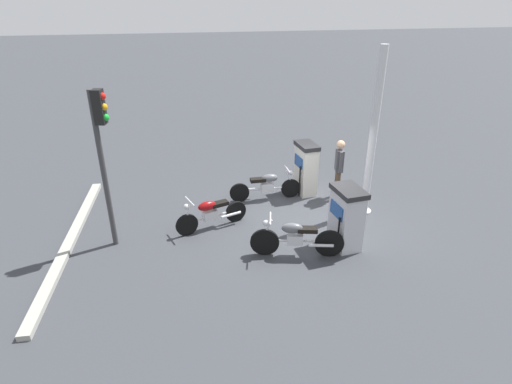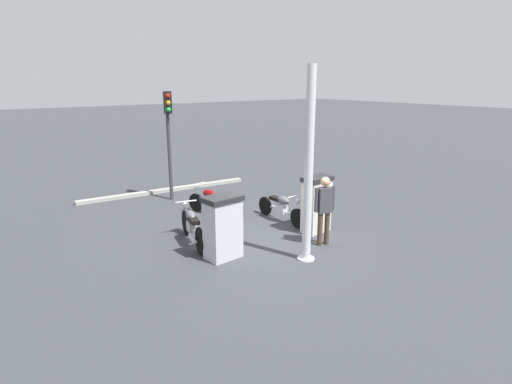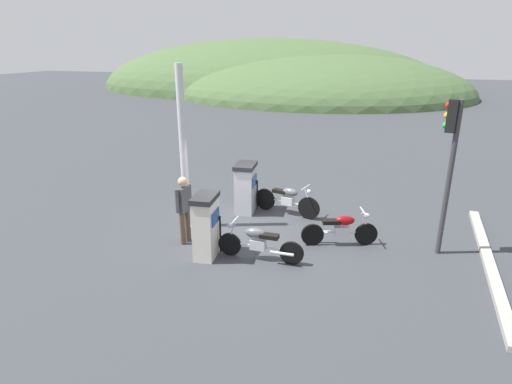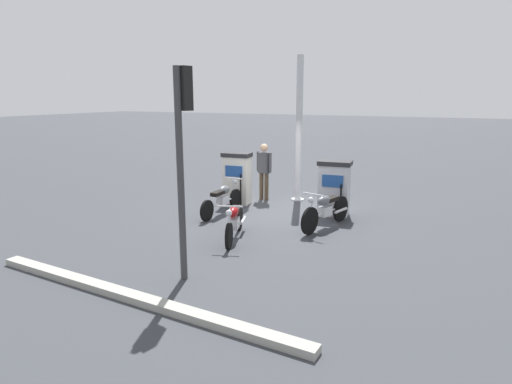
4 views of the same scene
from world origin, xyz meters
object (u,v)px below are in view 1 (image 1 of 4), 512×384
motorcycle_far_pump (296,238)px  motorcycle_extra (211,213)px  fuel_pump_near (306,168)px  fuel_pump_far (346,217)px  motorcycle_near_pump (267,185)px  canopy_support_pole (373,138)px  attendant_person (339,165)px  roadside_traffic_light (102,144)px

motorcycle_far_pump → motorcycle_extra: 2.37m
fuel_pump_near → fuel_pump_far: (0.00, 2.98, -0.02)m
motorcycle_near_pump → canopy_support_pole: (-2.45, 1.29, 1.67)m
motorcycle_near_pump → fuel_pump_near: bearing=-170.9°
motorcycle_near_pump → attendant_person: attendant_person is taller
roadside_traffic_light → fuel_pump_far: bearing=167.1°
roadside_traffic_light → attendant_person: bearing=-168.2°
fuel_pump_far → motorcycle_extra: bearing=-26.0°
canopy_support_pole → motorcycle_extra: bearing=0.5°
fuel_pump_near → motorcycle_far_pump: bearing=68.3°
motorcycle_extra → roadside_traffic_light: size_ratio=0.50×
motorcycle_extra → canopy_support_pole: 4.53m
motorcycle_near_pump → motorcycle_far_pump: 2.93m
attendant_person → fuel_pump_far: bearing=71.8°
motorcycle_near_pump → roadside_traffic_light: roadside_traffic_light is taller
motorcycle_extra → attendant_person: bearing=-165.1°
fuel_pump_near → motorcycle_far_pump: fuel_pump_near is taller
motorcycle_extra → canopy_support_pole: size_ratio=0.42×
fuel_pump_far → motorcycle_far_pump: (1.24, 0.15, -0.29)m
fuel_pump_far → motorcycle_near_pump: (1.22, -2.78, -0.32)m
motorcycle_far_pump → attendant_person: bearing=-128.1°
motorcycle_extra → roadside_traffic_light: bearing=6.5°
fuel_pump_near → attendant_person: bearing=147.3°
motorcycle_near_pump → fuel_pump_far: bearing=113.7°
motorcycle_extra → fuel_pump_far: bearing=154.0°
canopy_support_pole → fuel_pump_far: bearing=50.7°
fuel_pump_near → attendant_person: 0.99m
motorcycle_near_pump → canopy_support_pole: size_ratio=0.48×
motorcycle_extra → attendant_person: 3.96m
fuel_pump_far → motorcycle_near_pump: fuel_pump_far is taller
motorcycle_near_pump → motorcycle_extra: 2.20m
motorcycle_near_pump → canopy_support_pole: canopy_support_pole is taller
fuel_pump_near → fuel_pump_far: 2.98m
fuel_pump_far → roadside_traffic_light: roadside_traffic_light is taller
motorcycle_far_pump → attendant_person: 3.37m
roadside_traffic_light → motorcycle_far_pump: bearing=161.3°
motorcycle_far_pump → canopy_support_pole: size_ratio=0.47×
attendant_person → canopy_support_pole: (-0.42, 0.97, 1.09)m
motorcycle_extra → fuel_pump_near: bearing=-152.9°
motorcycle_near_pump → roadside_traffic_light: size_ratio=0.57×
fuel_pump_near → roadside_traffic_light: size_ratio=0.42×
attendant_person → canopy_support_pole: size_ratio=0.40×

